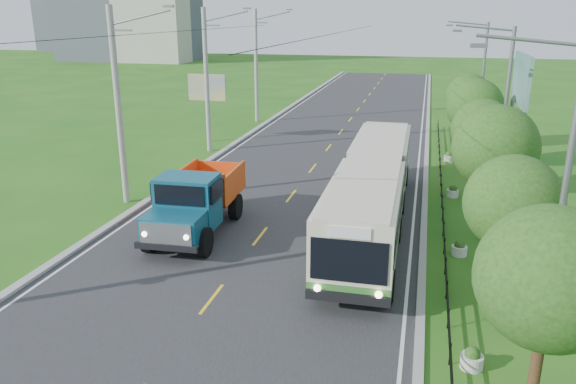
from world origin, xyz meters
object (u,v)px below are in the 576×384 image
at_px(streetlight_mid, 502,109).
at_px(billboard_left, 207,92).
at_px(planter_front, 472,359).
at_px(planter_near, 459,249).
at_px(tree_second, 513,207).
at_px(pole_far, 256,66).
at_px(dump_truck, 196,198).
at_px(pole_near, 119,106).
at_px(pole_mid, 207,80).
at_px(tree_fifth, 475,110).
at_px(tree_front, 550,283).
at_px(bus, 373,186).
at_px(tree_fourth, 483,133).
at_px(planter_mid, 453,192).
at_px(tree_back, 469,99).
at_px(streetlight_near, 559,188).
at_px(planter_far, 449,157).
at_px(streetlight_far, 480,79).
at_px(billboard_right, 520,87).
at_px(tree_third, 496,152).

xyz_separation_m(streetlight_mid, billboard_left, (-20.14, 10.00, -1.04)).
distance_m(planter_front, planter_near, 8.00).
bearing_deg(tree_second, pole_far, 120.42).
bearing_deg(planter_front, dump_truck, 145.99).
xyz_separation_m(pole_near, planter_front, (16.86, -11.00, -4.81)).
bearing_deg(pole_mid, tree_fifth, -2.71).
height_order(tree_front, bus, tree_front).
bearing_deg(tree_fourth, planter_mid, -173.61).
bearing_deg(tree_fourth, tree_back, 90.00).
bearing_deg(dump_truck, streetlight_near, -25.56).
height_order(pole_near, planter_far, pole_near).
height_order(planter_front, billboard_left, billboard_left).
height_order(tree_front, planter_mid, tree_front).
xyz_separation_m(tree_fifth, planter_far, (-1.26, 1.86, -3.57)).
distance_m(tree_fourth, tree_back, 12.00).
distance_m(tree_front, streetlight_far, 31.89).
relative_size(tree_fifth, planter_front, 8.66).
height_order(streetlight_mid, planter_front, streetlight_mid).
height_order(pole_near, streetlight_mid, pole_near).
bearing_deg(planter_near, tree_back, 86.43).
xyz_separation_m(planter_near, billboard_right, (3.70, 14.00, 5.06)).
xyz_separation_m(planter_front, billboard_right, (3.70, 22.00, 5.06)).
bearing_deg(streetlight_near, tree_front, -101.51).
distance_m(pole_near, planter_front, 20.70).
bearing_deg(tree_fifth, billboard_right, -3.30).
relative_size(tree_back, streetlight_near, 0.61).
xyz_separation_m(tree_fourth, dump_truck, (-12.77, -8.37, -1.91)).
bearing_deg(streetlight_far, billboard_right, -78.29).
distance_m(streetlight_near, dump_truck, 15.09).
bearing_deg(planter_near, billboard_right, 75.20).
xyz_separation_m(planter_front, dump_truck, (-11.52, 7.77, 1.39)).
relative_size(tree_third, streetlight_near, 0.66).
distance_m(streetlight_far, bus, 20.68).
bearing_deg(tree_fifth, tree_second, -90.00).
bearing_deg(dump_truck, tree_third, 8.01).
bearing_deg(planter_front, planter_mid, 90.00).
bearing_deg(tree_front, pole_far, 116.18).
xyz_separation_m(planter_front, planter_mid, (0.00, 16.00, 0.00)).
bearing_deg(tree_second, tree_third, 90.00).
distance_m(tree_fifth, streetlight_near, 20.18).
xyz_separation_m(planter_mid, billboard_left, (-18.10, 10.00, 3.58)).
distance_m(tree_fourth, planter_front, 16.52).
relative_size(tree_third, bus, 0.35).
bearing_deg(tree_front, streetlight_far, 88.59).
relative_size(streetlight_far, planter_far, 13.54).
distance_m(tree_fourth, bus, 7.86).
height_order(tree_fifth, planter_front, tree_fifth).
xyz_separation_m(tree_fourth, bus, (-5.12, -5.74, -1.59)).
distance_m(planter_near, planter_mid, 8.00).
bearing_deg(pole_mid, planter_mid, -22.54).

